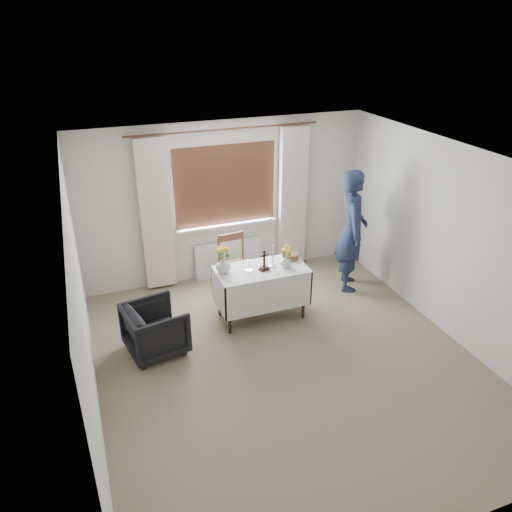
{
  "coord_description": "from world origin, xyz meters",
  "views": [
    {
      "loc": [
        -2.1,
        -4.51,
        3.89
      ],
      "look_at": [
        -0.09,
        0.88,
        1.07
      ],
      "focal_mm": 35.0,
      "sensor_mm": 36.0,
      "label": 1
    }
  ],
  "objects_px": {
    "armchair": "(155,329)",
    "person": "(352,231)",
    "wooden_cross": "(264,260)",
    "wooden_chair": "(236,267)",
    "altar_table": "(261,293)",
    "flower_vase_left": "(223,265)",
    "flower_vase_right": "(286,261)"
  },
  "relations": [
    {
      "from": "armchair",
      "to": "person",
      "type": "relative_size",
      "value": 0.38
    },
    {
      "from": "person",
      "to": "wooden_cross",
      "type": "height_order",
      "value": "person"
    },
    {
      "from": "wooden_chair",
      "to": "person",
      "type": "distance_m",
      "value": 1.82
    },
    {
      "from": "armchair",
      "to": "altar_table",
      "type": "bearing_deg",
      "value": -90.23
    },
    {
      "from": "armchair",
      "to": "wooden_cross",
      "type": "height_order",
      "value": "wooden_cross"
    },
    {
      "from": "armchair",
      "to": "flower_vase_left",
      "type": "bearing_deg",
      "value": -80.84
    },
    {
      "from": "wooden_chair",
      "to": "flower_vase_right",
      "type": "height_order",
      "value": "wooden_chair"
    },
    {
      "from": "armchair",
      "to": "wooden_cross",
      "type": "bearing_deg",
      "value": -91.89
    },
    {
      "from": "armchair",
      "to": "wooden_cross",
      "type": "relative_size",
      "value": 2.42
    },
    {
      "from": "altar_table",
      "to": "flower_vase_right",
      "type": "bearing_deg",
      "value": -10.39
    },
    {
      "from": "wooden_cross",
      "to": "armchair",
      "type": "bearing_deg",
      "value": 175.31
    },
    {
      "from": "wooden_chair",
      "to": "flower_vase_right",
      "type": "xyz_separation_m",
      "value": [
        0.47,
        -0.72,
        0.36
      ]
    },
    {
      "from": "flower_vase_left",
      "to": "person",
      "type": "bearing_deg",
      "value": 7.48
    },
    {
      "from": "altar_table",
      "to": "armchair",
      "type": "xyz_separation_m",
      "value": [
        -1.53,
        -0.28,
        -0.06
      ]
    },
    {
      "from": "altar_table",
      "to": "wooden_cross",
      "type": "bearing_deg",
      "value": -61.09
    },
    {
      "from": "armchair",
      "to": "wooden_cross",
      "type": "xyz_separation_m",
      "value": [
        1.55,
        0.23,
        0.58
      ]
    },
    {
      "from": "altar_table",
      "to": "wooden_chair",
      "type": "height_order",
      "value": "wooden_chair"
    },
    {
      "from": "wooden_chair",
      "to": "flower_vase_right",
      "type": "relative_size",
      "value": 5.88
    },
    {
      "from": "wooden_chair",
      "to": "flower_vase_right",
      "type": "bearing_deg",
      "value": -62.46
    },
    {
      "from": "person",
      "to": "flower_vase_left",
      "type": "xyz_separation_m",
      "value": [
        -2.1,
        -0.28,
        -0.07
      ]
    },
    {
      "from": "flower_vase_left",
      "to": "flower_vase_right",
      "type": "distance_m",
      "value": 0.85
    },
    {
      "from": "wooden_chair",
      "to": "person",
      "type": "relative_size",
      "value": 0.52
    },
    {
      "from": "wooden_chair",
      "to": "person",
      "type": "xyz_separation_m",
      "value": [
        1.73,
        -0.3,
        0.46
      ]
    },
    {
      "from": "wooden_chair",
      "to": "wooden_cross",
      "type": "relative_size",
      "value": 3.29
    },
    {
      "from": "altar_table",
      "to": "flower_vase_left",
      "type": "relative_size",
      "value": 5.9
    },
    {
      "from": "altar_table",
      "to": "armchair",
      "type": "height_order",
      "value": "altar_table"
    },
    {
      "from": "altar_table",
      "to": "wooden_cross",
      "type": "relative_size",
      "value": 4.2
    },
    {
      "from": "wooden_cross",
      "to": "flower_vase_left",
      "type": "height_order",
      "value": "wooden_cross"
    },
    {
      "from": "armchair",
      "to": "flower_vase_right",
      "type": "bearing_deg",
      "value": -93.85
    },
    {
      "from": "armchair",
      "to": "person",
      "type": "xyz_separation_m",
      "value": [
        3.12,
        0.64,
        0.62
      ]
    },
    {
      "from": "wooden_chair",
      "to": "armchair",
      "type": "xyz_separation_m",
      "value": [
        -1.38,
        -0.94,
        -0.16
      ]
    },
    {
      "from": "wooden_chair",
      "to": "flower_vase_left",
      "type": "height_order",
      "value": "flower_vase_left"
    }
  ]
}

